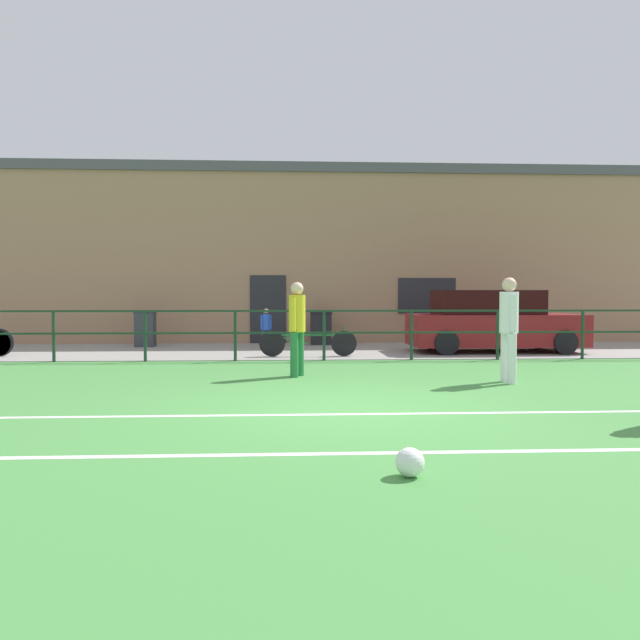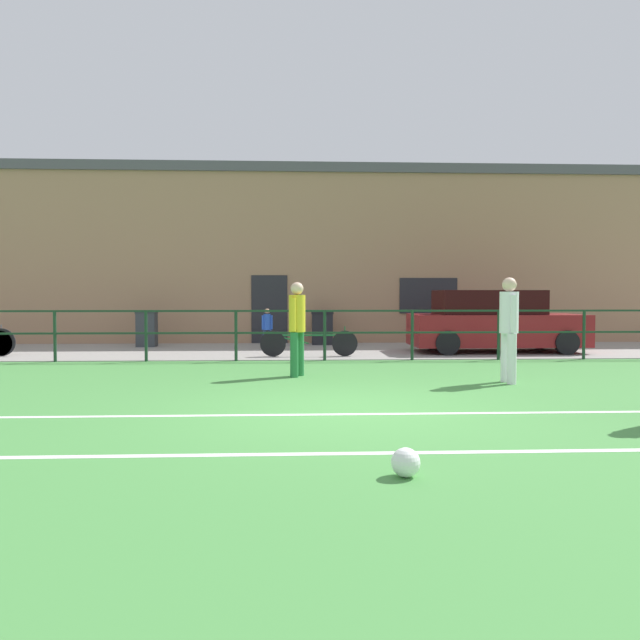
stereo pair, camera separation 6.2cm
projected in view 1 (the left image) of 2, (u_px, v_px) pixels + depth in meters
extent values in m
cube|color=#478C42|center=(351.00, 411.00, 7.85)|extent=(60.00, 44.00, 0.04)
cube|color=white|center=(354.00, 414.00, 7.53)|extent=(36.00, 0.11, 0.00)
cube|color=white|center=(375.00, 453.00, 5.66)|extent=(36.00, 0.11, 0.00)
cube|color=gray|center=(319.00, 350.00, 16.33)|extent=(48.00, 5.00, 0.02)
cylinder|color=#193823|center=(54.00, 336.00, 13.50)|extent=(0.07, 0.07, 1.15)
cylinder|color=#193823|center=(145.00, 336.00, 13.60)|extent=(0.07, 0.07, 1.15)
cylinder|color=#193823|center=(235.00, 336.00, 13.71)|extent=(0.07, 0.07, 1.15)
cylinder|color=#193823|center=(324.00, 335.00, 13.81)|extent=(0.07, 0.07, 1.15)
cylinder|color=#193823|center=(411.00, 335.00, 13.91)|extent=(0.07, 0.07, 1.15)
cylinder|color=#193823|center=(498.00, 335.00, 14.02)|extent=(0.07, 0.07, 1.15)
cylinder|color=#193823|center=(583.00, 334.00, 14.12)|extent=(0.07, 0.07, 1.15)
cube|color=#193823|center=(324.00, 311.00, 13.79)|extent=(36.00, 0.04, 0.04)
cube|color=#193823|center=(324.00, 333.00, 13.81)|extent=(36.00, 0.04, 0.04)
cube|color=#A37A5B|center=(313.00, 260.00, 19.92)|extent=(28.00, 2.40, 5.25)
cube|color=#232328|center=(268.00, 310.00, 18.69)|extent=(1.10, 0.04, 2.10)
cube|color=#232328|center=(427.00, 296.00, 18.93)|extent=(1.80, 0.04, 1.10)
cube|color=#4C4C51|center=(313.00, 175.00, 19.81)|extent=(28.00, 2.56, 0.30)
cylinder|color=#237038|center=(294.00, 355.00, 10.95)|extent=(0.15, 0.15, 0.81)
cylinder|color=#237038|center=(300.00, 354.00, 11.19)|extent=(0.15, 0.15, 0.81)
cylinder|color=gold|center=(297.00, 313.00, 11.04)|extent=(0.30, 0.30, 0.67)
sphere|color=beige|center=(297.00, 289.00, 11.02)|extent=(0.23, 0.23, 0.23)
cylinder|color=gold|center=(293.00, 315.00, 10.87)|extent=(0.11, 0.11, 0.60)
cylinder|color=gold|center=(301.00, 314.00, 11.21)|extent=(0.11, 0.11, 0.60)
cylinder|color=white|center=(505.00, 357.00, 10.39)|extent=(0.15, 0.15, 0.84)
cylinder|color=white|center=(512.00, 359.00, 10.13)|extent=(0.15, 0.15, 0.84)
cylinder|color=white|center=(509.00, 312.00, 10.23)|extent=(0.31, 0.31, 0.69)
sphere|color=beige|center=(509.00, 285.00, 10.21)|extent=(0.24, 0.24, 0.24)
cylinder|color=white|center=(504.00, 313.00, 10.42)|extent=(0.11, 0.11, 0.62)
cylinder|color=white|center=(514.00, 314.00, 10.04)|extent=(0.11, 0.11, 0.62)
sphere|color=white|center=(410.00, 462.00, 4.92)|extent=(0.24, 0.24, 0.24)
cylinder|color=#232D4C|center=(269.00, 339.00, 16.62)|extent=(0.10, 0.10, 0.52)
cylinder|color=#232D4C|center=(263.00, 340.00, 16.58)|extent=(0.10, 0.10, 0.52)
cylinder|color=blue|center=(266.00, 322.00, 16.58)|extent=(0.19, 0.19, 0.43)
sphere|color=#A37556|center=(266.00, 311.00, 16.57)|extent=(0.15, 0.15, 0.15)
cylinder|color=blue|center=(270.00, 322.00, 16.61)|extent=(0.07, 0.07, 0.39)
cylinder|color=blue|center=(262.00, 322.00, 16.55)|extent=(0.07, 0.07, 0.39)
cube|color=maroon|center=(495.00, 330.00, 15.79)|extent=(4.36, 1.73, 0.81)
cube|color=black|center=(487.00, 302.00, 15.75)|extent=(2.62, 1.46, 0.62)
cylinder|color=black|center=(446.00, 343.00, 14.89)|extent=(0.60, 0.18, 0.60)
cylinder|color=black|center=(565.00, 342.00, 15.05)|extent=(0.60, 0.18, 0.60)
cylinder|color=black|center=(431.00, 338.00, 16.55)|extent=(0.60, 0.18, 0.60)
cylinder|color=black|center=(538.00, 338.00, 16.71)|extent=(0.60, 0.18, 0.60)
cylinder|color=black|center=(272.00, 344.00, 14.54)|extent=(0.61, 0.04, 0.61)
cylinder|color=black|center=(344.00, 343.00, 14.63)|extent=(0.61, 0.04, 0.61)
cube|color=#1E6633|center=(308.00, 335.00, 14.58)|extent=(1.34, 0.04, 0.04)
cube|color=#1E6633|center=(290.00, 339.00, 14.56)|extent=(0.84, 0.03, 0.23)
cylinder|color=#1E6633|center=(296.00, 331.00, 14.56)|extent=(0.03, 0.03, 0.20)
cylinder|color=#1E6633|center=(344.00, 332.00, 14.62)|extent=(0.03, 0.03, 0.28)
cylinder|color=black|center=(0.00, 342.00, 14.62)|extent=(0.67, 0.04, 0.67)
cube|color=black|center=(321.00, 329.00, 18.16)|extent=(0.61, 0.51, 0.91)
cube|color=black|center=(321.00, 313.00, 18.14)|extent=(0.64, 0.55, 0.08)
cube|color=#33383D|center=(145.00, 330.00, 17.37)|extent=(0.53, 0.45, 0.95)
cube|color=#282C30|center=(145.00, 312.00, 17.35)|extent=(0.56, 0.48, 0.08)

